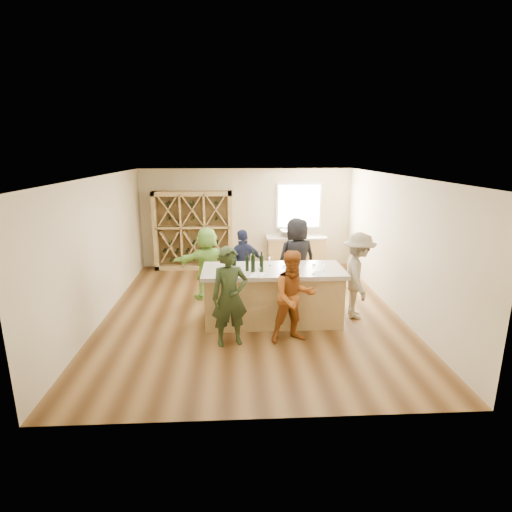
{
  "coord_description": "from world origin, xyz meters",
  "views": [
    {
      "loc": [
        -0.32,
        -7.83,
        3.28
      ],
      "look_at": [
        0.1,
        0.2,
        1.15
      ],
      "focal_mm": 28.0,
      "sensor_mm": 36.0,
      "label": 1
    }
  ],
  "objects_px": {
    "wine_bottle_a": "(229,263)",
    "person_far_left": "(208,263)",
    "sink": "(289,233)",
    "person_server": "(358,276)",
    "wine_bottle_e": "(261,264)",
    "person_far_right": "(297,259)",
    "tasting_counter_base": "(273,297)",
    "person_near_right": "(294,297)",
    "wine_bottle_d": "(253,264)",
    "person_near_left": "(230,297)",
    "person_far_mid": "(244,265)",
    "wine_bottle_b": "(234,264)",
    "wine_rack": "(194,231)",
    "wine_bottle_c": "(247,264)"
  },
  "relations": [
    {
      "from": "person_server",
      "to": "person_far_right",
      "type": "height_order",
      "value": "person_far_right"
    },
    {
      "from": "wine_bottle_c",
      "to": "person_near_right",
      "type": "xyz_separation_m",
      "value": [
        0.78,
        -0.76,
        -0.39
      ]
    },
    {
      "from": "person_near_right",
      "to": "person_server",
      "type": "relative_size",
      "value": 0.95
    },
    {
      "from": "sink",
      "to": "person_far_left",
      "type": "relative_size",
      "value": 0.33
    },
    {
      "from": "wine_bottle_b",
      "to": "person_near_left",
      "type": "height_order",
      "value": "person_near_left"
    },
    {
      "from": "tasting_counter_base",
      "to": "person_far_right",
      "type": "xyz_separation_m",
      "value": [
        0.65,
        1.25,
        0.43
      ]
    },
    {
      "from": "wine_bottle_a",
      "to": "person_far_left",
      "type": "xyz_separation_m",
      "value": [
        -0.52,
        1.5,
        -0.41
      ]
    },
    {
      "from": "wine_bottle_b",
      "to": "wine_bottle_d",
      "type": "height_order",
      "value": "wine_bottle_b"
    },
    {
      "from": "wine_rack",
      "to": "person_far_mid",
      "type": "distance_m",
      "value": 2.91
    },
    {
      "from": "wine_bottle_a",
      "to": "person_far_left",
      "type": "relative_size",
      "value": 0.19
    },
    {
      "from": "wine_bottle_d",
      "to": "person_server",
      "type": "distance_m",
      "value": 2.16
    },
    {
      "from": "wine_bottle_a",
      "to": "person_far_left",
      "type": "distance_m",
      "value": 1.64
    },
    {
      "from": "wine_bottle_a",
      "to": "wine_bottle_d",
      "type": "bearing_deg",
      "value": -8.49
    },
    {
      "from": "wine_bottle_a",
      "to": "wine_bottle_d",
      "type": "xyz_separation_m",
      "value": [
        0.44,
        -0.07,
        0.0
      ]
    },
    {
      "from": "tasting_counter_base",
      "to": "person_far_right",
      "type": "bearing_deg",
      "value": 62.7
    },
    {
      "from": "sink",
      "to": "person_server",
      "type": "bearing_deg",
      "value": -75.84
    },
    {
      "from": "wine_bottle_e",
      "to": "person_far_mid",
      "type": "bearing_deg",
      "value": 102.46
    },
    {
      "from": "person_near_right",
      "to": "wine_bottle_e",
      "type": "bearing_deg",
      "value": 113.9
    },
    {
      "from": "wine_bottle_e",
      "to": "person_far_right",
      "type": "distance_m",
      "value": 1.71
    },
    {
      "from": "person_far_mid",
      "to": "person_far_right",
      "type": "distance_m",
      "value": 1.2
    },
    {
      "from": "wine_rack",
      "to": "person_far_left",
      "type": "xyz_separation_m",
      "value": [
        0.54,
        -2.41,
        -0.27
      ]
    },
    {
      "from": "wine_bottle_b",
      "to": "person_far_mid",
      "type": "height_order",
      "value": "person_far_mid"
    },
    {
      "from": "tasting_counter_base",
      "to": "person_near_left",
      "type": "relative_size",
      "value": 1.49
    },
    {
      "from": "tasting_counter_base",
      "to": "person_far_left",
      "type": "height_order",
      "value": "person_far_left"
    },
    {
      "from": "person_server",
      "to": "person_far_mid",
      "type": "xyz_separation_m",
      "value": [
        -2.25,
        1.09,
        -0.06
      ]
    },
    {
      "from": "wine_bottle_a",
      "to": "person_far_mid",
      "type": "height_order",
      "value": "person_far_mid"
    },
    {
      "from": "wine_bottle_b",
      "to": "person_near_left",
      "type": "xyz_separation_m",
      "value": [
        -0.08,
        -0.69,
        -0.38
      ]
    },
    {
      "from": "wine_bottle_b",
      "to": "wine_bottle_c",
      "type": "height_order",
      "value": "wine_bottle_b"
    },
    {
      "from": "wine_bottle_b",
      "to": "sink",
      "type": "bearing_deg",
      "value": 68.52
    },
    {
      "from": "wine_bottle_a",
      "to": "wine_bottle_b",
      "type": "relative_size",
      "value": 0.96
    },
    {
      "from": "sink",
      "to": "wine_bottle_c",
      "type": "xyz_separation_m",
      "value": [
        -1.31,
        -3.82,
        0.2
      ]
    },
    {
      "from": "wine_bottle_d",
      "to": "person_far_right",
      "type": "xyz_separation_m",
      "value": [
        1.05,
        1.45,
        -0.32
      ]
    },
    {
      "from": "tasting_counter_base",
      "to": "wine_bottle_e",
      "type": "distance_m",
      "value": 0.79
    },
    {
      "from": "person_server",
      "to": "person_far_left",
      "type": "distance_m",
      "value": 3.31
    },
    {
      "from": "person_far_right",
      "to": "person_far_left",
      "type": "relative_size",
      "value": 1.12
    },
    {
      "from": "wine_bottle_d",
      "to": "person_far_mid",
      "type": "bearing_deg",
      "value": 96.01
    },
    {
      "from": "sink",
      "to": "person_server",
      "type": "xyz_separation_m",
      "value": [
        0.9,
        -3.58,
        -0.14
      ]
    },
    {
      "from": "person_server",
      "to": "tasting_counter_base",
      "type": "bearing_deg",
      "value": 102.68
    },
    {
      "from": "person_server",
      "to": "person_far_mid",
      "type": "relative_size",
      "value": 1.08
    },
    {
      "from": "tasting_counter_base",
      "to": "person_far_right",
      "type": "height_order",
      "value": "person_far_right"
    },
    {
      "from": "sink",
      "to": "person_far_mid",
      "type": "xyz_separation_m",
      "value": [
        -1.35,
        -2.49,
        -0.21
      ]
    },
    {
      "from": "wine_rack",
      "to": "person_far_left",
      "type": "relative_size",
      "value": 1.33
    },
    {
      "from": "sink",
      "to": "wine_bottle_c",
      "type": "distance_m",
      "value": 4.04
    },
    {
      "from": "person_near_left",
      "to": "person_far_mid",
      "type": "height_order",
      "value": "person_near_left"
    },
    {
      "from": "wine_bottle_c",
      "to": "person_far_mid",
      "type": "relative_size",
      "value": 0.17
    },
    {
      "from": "wine_bottle_b",
      "to": "person_far_right",
      "type": "bearing_deg",
      "value": 47.04
    },
    {
      "from": "person_far_mid",
      "to": "wine_rack",
      "type": "bearing_deg",
      "value": -82.93
    },
    {
      "from": "wine_bottle_d",
      "to": "person_far_left",
      "type": "xyz_separation_m",
      "value": [
        -0.96,
        1.57,
        -0.42
      ]
    },
    {
      "from": "wine_bottle_d",
      "to": "wine_bottle_e",
      "type": "distance_m",
      "value": 0.16
    },
    {
      "from": "wine_bottle_a",
      "to": "person_near_right",
      "type": "height_order",
      "value": "person_near_right"
    }
  ]
}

